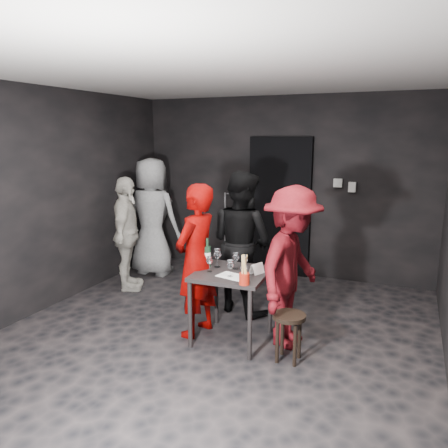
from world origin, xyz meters
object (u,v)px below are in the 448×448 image
at_px(stool, 289,325).
at_px(bystander_cream, 126,231).
at_px(tasting_table, 232,281).
at_px(breadstick_cup, 244,270).
at_px(server_red, 196,254).
at_px(wine_bottle, 207,256).
at_px(man_maroon, 292,260).
at_px(bystander_grey, 152,206).
at_px(woman_black, 241,232).
at_px(hand_truck, 235,257).

height_order(stool, bystander_cream, bystander_cream).
relative_size(tasting_table, breadstick_cup, 2.44).
xyz_separation_m(server_red, bystander_cream, (-1.52, 0.87, -0.07)).
bearing_deg(wine_bottle, tasting_table, -12.97).
bearing_deg(bystander_cream, man_maroon, -131.80).
xyz_separation_m(stool, bystander_grey, (-2.64, 1.78, 0.71)).
xyz_separation_m(tasting_table, man_maroon, (0.58, 0.17, 0.25)).
bearing_deg(woman_black, wine_bottle, 103.15).
distance_m(bystander_grey, wine_bottle, 2.27).
height_order(hand_truck, bystander_cream, bystander_cream).
distance_m(hand_truck, wine_bottle, 2.31).
bearing_deg(woman_black, server_red, 97.07).
height_order(server_red, wine_bottle, server_red).
height_order(woman_black, wine_bottle, woman_black).
height_order(tasting_table, breadstick_cup, breadstick_cup).
height_order(server_red, man_maroon, man_maroon).
bearing_deg(bystander_cream, wine_bottle, -142.47).
xyz_separation_m(man_maroon, breadstick_cup, (-0.33, -0.48, -0.01)).
xyz_separation_m(tasting_table, stool, (0.66, -0.18, -0.29)).
bearing_deg(stool, bystander_cream, 157.95).
xyz_separation_m(bystander_cream, wine_bottle, (1.62, -0.80, 0.04)).
height_order(stool, wine_bottle, wine_bottle).
bearing_deg(stool, hand_truck, 122.48).
distance_m(stool, breadstick_cup, 0.68).
distance_m(man_maroon, breadstick_cup, 0.58).
relative_size(hand_truck, tasting_table, 1.65).
bearing_deg(stool, tasting_table, 164.86).
bearing_deg(hand_truck, woman_black, -45.94).
bearing_deg(tasting_table, bystander_grey, 140.98).
xyz_separation_m(stool, server_red, (-1.07, 0.18, 0.53)).
distance_m(hand_truck, woman_black, 1.73).
height_order(man_maroon, bystander_cream, man_maroon).
bearing_deg(wine_bottle, man_maroon, 6.19).
bearing_deg(wine_bottle, bystander_grey, 137.43).
distance_m(woman_black, bystander_grey, 1.94).
height_order(tasting_table, bystander_grey, bystander_grey).
height_order(hand_truck, bystander_grey, bystander_grey).
height_order(hand_truck, stool, hand_truck).
height_order(woman_black, bystander_cream, woman_black).
relative_size(server_red, breadstick_cup, 5.84).
bearing_deg(bystander_grey, tasting_table, 142.69).
xyz_separation_m(woman_black, bystander_grey, (-1.76, 0.79, 0.09)).
height_order(server_red, woman_black, woman_black).
relative_size(hand_truck, stool, 2.64).
xyz_separation_m(wine_bottle, breadstick_cup, (0.57, -0.38, 0.02)).
height_order(hand_truck, wine_bottle, hand_truck).
bearing_deg(tasting_table, man_maroon, 16.09).
xyz_separation_m(server_red, breadstick_cup, (0.66, -0.31, -0.01)).
height_order(server_red, bystander_grey, bystander_grey).
bearing_deg(tasting_table, wine_bottle, 167.03).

